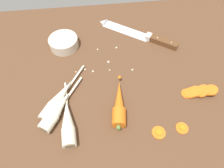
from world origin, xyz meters
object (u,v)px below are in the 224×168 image
Objects in this scene: whole_carrot at (119,104)px; prep_bowl at (64,42)px; parsnip_front at (57,110)px; chefs_knife at (135,33)px; carrot_slice_stray_near at (159,132)px; carrot_slice_stack at (199,92)px; parsnip_mid_left at (58,100)px; carrot_slice_stray_mid at (182,128)px; parsnip_mid_right at (68,122)px.

whole_carrot is 34.14cm from prep_bowl.
whole_carrot is at bearing -0.71° from parsnip_front.
carrot_slice_stray_near is (-0.97, -42.68, -0.29)cm from chefs_knife.
carrot_slice_stack is 20.02cm from carrot_slice_stray_near.
parsnip_mid_left reaches higher than carrot_slice_stack.
carrot_slice_stray_mid is at bearing -27.44° from whole_carrot.
whole_carrot is at bearing -59.24° from prep_bowl.
parsnip_front is at bearing -93.82° from parsnip_mid_left.
carrot_slice_stray_near is at bearing -11.95° from parsnip_mid_right.
parsnip_front is 1.75× the size of prep_bowl.
carrot_slice_stray_near is at bearing -25.05° from parsnip_mid_left.
whole_carrot is at bearing 152.56° from carrot_slice_stray_mid.
carrot_slice_stray_near is at bearing -175.87° from carrot_slice_stray_mid.
prep_bowl is (-28.79, -3.68, 1.50)cm from chefs_knife.
carrot_slice_stray_mid is (36.32, -13.07, -1.62)cm from parsnip_mid_left.
chefs_knife reaches higher than carrot_slice_stray_near.
parsnip_mid_left is 5.31× the size of carrot_slice_stray_near.
carrot_slice_stack reaches higher than carrot_slice_stray_near.
whole_carrot is at bearing 137.02° from carrot_slice_stray_near.
parsnip_mid_right is at bearing -53.01° from parsnip_front.
chefs_knife is 1.57× the size of whole_carrot.
parsnip_mid_right is at bearing 168.05° from carrot_slice_stray_near.
prep_bowl is (-35.05, 38.48, 1.79)cm from carrot_slice_stray_mid.
carrot_slice_stray_near is (26.04, -5.51, -1.62)cm from parsnip_mid_right.
whole_carrot reaches higher than parsnip_mid_right.
chefs_knife is 34.94cm from whole_carrot.
carrot_slice_stray_near is 47.94cm from prep_bowl.
parsnip_mid_right is 33.68cm from carrot_slice_stray_mid.
parsnip_mid_left is at bearing -92.86° from prep_bowl.
prep_bowl is at bearing 132.33° from carrot_slice_stray_mid.
chefs_knife is at bearing 88.70° from carrot_slice_stray_near.
parsnip_mid_right is 33.54cm from prep_bowl.
whole_carrot reaches higher than parsnip_front.
parsnip_front is 3.71cm from parsnip_mid_left.
carrot_slice_stack is (42.25, 6.22, -0.76)cm from parsnip_mid_right.
chefs_knife is 34.51cm from carrot_slice_stack.
parsnip_front is at bearing -132.75° from chefs_knife.
whole_carrot is 19.14cm from parsnip_mid_left.
chefs_knife is at bearing 116.21° from carrot_slice_stack.
prep_bowl reaches higher than carrot_slice_stray_mid.
parsnip_mid_right is 6.03× the size of carrot_slice_stray_mid.
chefs_knife is 2.76× the size of prep_bowl.
chefs_knife is at bearing 71.06° from whole_carrot.
carrot_slice_stray_mid is at bearing -128.70° from carrot_slice_stack.
carrot_slice_stray_mid is at bearing -81.55° from chefs_knife.
chefs_knife is 42.69cm from carrot_slice_stray_near.
parsnip_front is 37.79cm from carrot_slice_stray_mid.
parsnip_front is (-30.31, -32.79, 1.33)cm from chefs_knife.
whole_carrot reaches higher than carrot_slice_stray_near.
chefs_knife is 1.36× the size of parsnip_mid_right.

